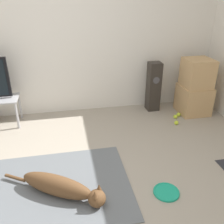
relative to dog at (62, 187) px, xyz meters
name	(u,v)px	position (x,y,z in m)	size (l,w,h in m)	color
ground_plane	(74,197)	(0.11, -0.03, -0.12)	(12.00, 12.00, 0.00)	#9E9384
wall_back	(60,35)	(0.11, 2.07, 1.16)	(8.00, 0.06, 2.55)	silver
area_rug	(50,188)	(-0.13, 0.14, -0.11)	(1.70, 1.23, 0.01)	slate
dog	(62,187)	(0.00, 0.00, 0.00)	(1.03, 0.68, 0.23)	brown
frisbee	(166,192)	(1.06, -0.17, -0.11)	(0.27, 0.27, 0.03)	#199E7A
cardboard_box_lower	(193,99)	(2.24, 1.56, 0.12)	(0.47, 0.48, 0.47)	tan
cardboard_box_upper	(197,73)	(2.23, 1.56, 0.58)	(0.43, 0.43, 0.45)	tan
floor_speaker	(154,87)	(1.60, 1.81, 0.30)	(0.21, 0.21, 0.84)	#2D2823
tennis_ball_by_boxes	(175,117)	(1.86, 1.39, -0.09)	(0.07, 0.07, 0.07)	#C6E033
tennis_ball_near_speaker	(179,114)	(1.94, 1.45, -0.09)	(0.07, 0.07, 0.07)	#C6E033
tennis_ball_loose_on_carpet	(176,123)	(1.78, 1.19, -0.09)	(0.07, 0.07, 0.07)	#C6E033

